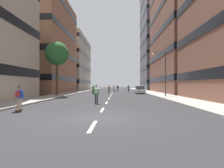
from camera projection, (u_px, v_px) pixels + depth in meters
ground_plane at (113, 92)px, 40.54m from camera, size 185.41×185.41×0.00m
sidewalk_left at (79, 91)px, 44.66m from camera, size 3.44×84.98×0.14m
sidewalk_right at (147, 92)px, 44.14m from camera, size 3.44×84.98×0.14m
lane_markings at (113, 92)px, 42.63m from camera, size 0.16×72.20×0.01m
building_left_mid at (36, 46)px, 39.81m from camera, size 14.45×18.64×21.02m
building_left_far at (66, 64)px, 63.57m from camera, size 14.45×22.37×18.74m
building_right_mid at (191, 23)px, 38.77m from camera, size 14.45×21.39×30.57m
building_right_far at (163, 37)px, 62.55m from camera, size 14.45×16.37×37.63m
parked_car_near at (140, 90)px, 35.56m from camera, size 1.82×4.40×1.52m
street_tree_near at (57, 54)px, 27.98m from camera, size 3.72×3.72×8.50m
streetlamp_right at (163, 69)px, 25.97m from camera, size 2.13×0.30×6.50m
skater_0 at (19, 96)px, 12.01m from camera, size 0.54×0.91×1.78m
skater_1 at (118, 88)px, 50.27m from camera, size 0.54×0.91×1.78m
skater_2 at (93, 89)px, 32.50m from camera, size 0.56×0.92×1.78m
skater_3 at (96, 93)px, 16.80m from camera, size 0.56×0.92×1.78m
skater_4 at (109, 88)px, 37.38m from camera, size 0.57×0.92×1.78m
skater_5 at (114, 88)px, 43.40m from camera, size 0.54×0.91×1.78m
skater_6 at (129, 88)px, 45.53m from camera, size 0.55×0.92×1.78m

